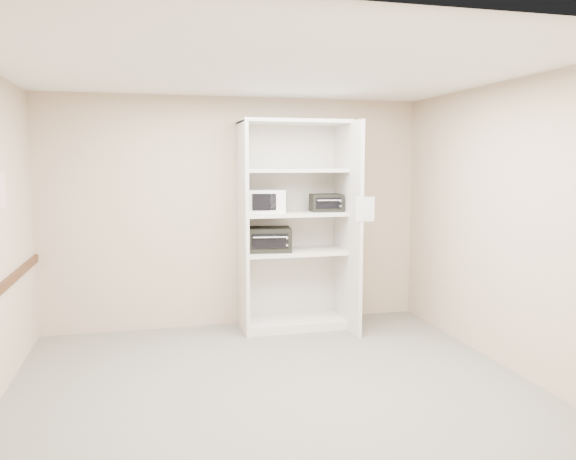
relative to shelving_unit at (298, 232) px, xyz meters
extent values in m
cube|color=#625C55|center=(-0.67, -1.70, -1.13)|extent=(4.50, 4.00, 0.01)
cube|color=white|center=(-0.67, -1.70, 1.57)|extent=(4.50, 4.00, 0.01)
cube|color=tan|center=(-0.67, 0.30, 0.22)|extent=(4.50, 0.02, 2.70)
cube|color=tan|center=(-0.67, -3.70, 0.22)|extent=(4.50, 0.02, 2.70)
cube|color=tan|center=(1.58, -1.70, 0.22)|extent=(0.02, 4.00, 2.70)
cube|color=silver|center=(-0.65, -0.02, 0.07)|extent=(0.04, 0.60, 2.40)
cube|color=silver|center=(0.55, -0.17, 0.07)|extent=(0.04, 0.90, 2.40)
cube|color=silver|center=(-0.05, 0.28, 0.07)|extent=(1.24, 0.02, 2.40)
cube|color=silver|center=(-0.05, 0.00, -1.08)|extent=(1.16, 0.56, 0.10)
cube|color=silver|center=(-0.05, 0.00, -0.23)|extent=(1.16, 0.56, 0.04)
cube|color=silver|center=(-0.05, 0.00, 0.22)|extent=(1.16, 0.56, 0.04)
cube|color=silver|center=(-0.05, 0.00, 0.72)|extent=(1.16, 0.56, 0.04)
cube|color=silver|center=(-0.05, 0.00, 1.27)|extent=(1.24, 0.60, 0.04)
cube|color=white|center=(-0.38, 0.01, 0.37)|extent=(0.47, 0.38, 0.26)
cube|color=black|center=(0.34, -0.03, 0.34)|extent=(0.37, 0.29, 0.20)
cube|color=black|center=(-0.34, -0.01, -0.07)|extent=(0.54, 0.44, 0.28)
cube|color=white|center=(0.59, -0.63, 0.31)|extent=(0.20, 0.01, 0.26)
cube|color=white|center=(-2.90, -1.00, 0.57)|extent=(0.01, 0.22, 0.31)
camera|label=1|loc=(-1.68, -6.28, 0.81)|focal=35.00mm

